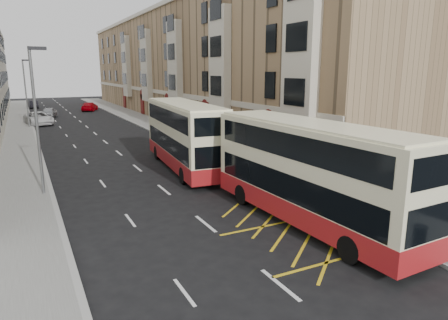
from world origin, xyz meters
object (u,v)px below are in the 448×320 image
double_decker_rear (185,136)px  car_silver (49,113)px  pedestrian_mid (411,205)px  car_dark (34,104)px  bus_shelter (416,180)px  car_red (90,107)px  double_decker_front (309,173)px  pedestrian_far (335,180)px  street_lamp_near (37,113)px  white_van (39,118)px  pedestrian_near (397,204)px  street_lamp_far (26,90)px

double_decker_rear → car_silver: size_ratio=2.63×
pedestrian_mid → car_dark: bearing=90.3°
bus_shelter → car_red: size_ratio=0.84×
double_decker_front → pedestrian_far: size_ratio=7.59×
street_lamp_near → car_red: bearing=78.5°
double_decker_rear → double_decker_front: bearing=-79.5°
double_decker_rear → car_silver: bearing=105.1°
bus_shelter → pedestrian_mid: bearing=-150.5°
double_decker_front → car_silver: (-7.76, 50.19, -1.62)m
white_van → pedestrian_near: bearing=-84.3°
double_decker_rear → car_silver: double_decker_rear is taller
street_lamp_near → car_silver: (2.80, 40.11, -3.86)m
street_lamp_far → pedestrian_mid: size_ratio=4.17×
bus_shelter → pedestrian_near: 1.34m
pedestrian_far → car_dark: (-13.03, 66.11, -0.25)m
street_lamp_far → double_decker_rear: street_lamp_far is taller
white_van → street_lamp_far: bearing=-122.0°
street_lamp_near → double_decker_front: 14.77m
car_dark → bus_shelter: bearing=-78.2°
double_decker_front → car_dark: (-9.11, 68.63, -1.71)m
pedestrian_far → car_dark: size_ratio=0.38×
pedestrian_near → pedestrian_mid: bearing=92.6°
street_lamp_near → double_decker_front: street_lamp_near is taller
double_decker_front → pedestrian_mid: (3.67, -2.58, -1.29)m
pedestrian_near → white_van: size_ratio=0.29×
street_lamp_near → pedestrian_mid: 19.37m
street_lamp_far → white_van: bearing=68.4°
street_lamp_far → double_decker_rear: (9.40, -27.71, -2.24)m
bus_shelter → double_decker_front: (-4.13, 2.32, 0.26)m
pedestrian_mid → car_dark: 72.34m
street_lamp_near → car_dark: street_lamp_near is taller
pedestrian_mid → white_van: bearing=96.2°
pedestrian_near → pedestrian_far: bearing=-105.4°
bus_shelter → street_lamp_far: 44.94m
white_van → car_red: size_ratio=1.17×
street_lamp_near → double_decker_rear: street_lamp_near is taller
double_decker_front → car_red: (-0.71, 58.63, -1.66)m
car_silver → car_dark: car_silver is taller
street_lamp_near → car_red: street_lamp_near is taller
street_lamp_near → double_decker_front: bearing=-43.6°
bus_shelter → street_lamp_far: (-14.69, 42.39, 2.50)m
bus_shelter → car_silver: (-11.89, 52.51, -1.36)m
white_van → car_red: bearing=50.5°
bus_shelter → car_silver: 53.85m
street_lamp_near → pedestrian_mid: (14.23, -12.65, -3.53)m
pedestrian_far → white_van: bearing=-60.5°
car_silver → street_lamp_far: bearing=-90.9°
pedestrian_far → car_silver: size_ratio=0.34×
bus_shelter → car_red: 61.16m
double_decker_front → pedestrian_mid: double_decker_front is taller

